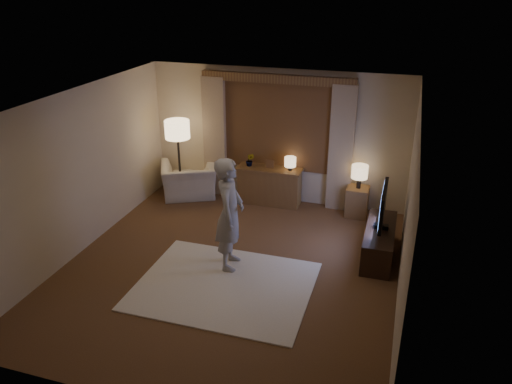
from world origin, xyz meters
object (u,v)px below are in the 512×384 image
at_px(sideboard, 270,187).
at_px(side_table, 357,202).
at_px(tv_stand, 379,242).
at_px(person, 230,214).
at_px(armchair, 189,180).

height_order(sideboard, side_table, sideboard).
distance_m(tv_stand, person, 2.46).
bearing_deg(person, sideboard, -7.23).
bearing_deg(tv_stand, person, -155.45).
bearing_deg(armchair, person, 100.58).
bearing_deg(tv_stand, sideboard, 147.34).
xyz_separation_m(armchair, person, (1.71, -2.26, 0.55)).
distance_m(side_table, tv_stand, 1.47).
bearing_deg(sideboard, person, -88.59).
height_order(sideboard, person, person).
xyz_separation_m(armchair, side_table, (3.36, 0.10, -0.06)).
xyz_separation_m(sideboard, side_table, (1.71, -0.05, -0.07)).
bearing_deg(sideboard, tv_stand, -32.66).
bearing_deg(person, side_table, -43.56).
height_order(tv_stand, person, person).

